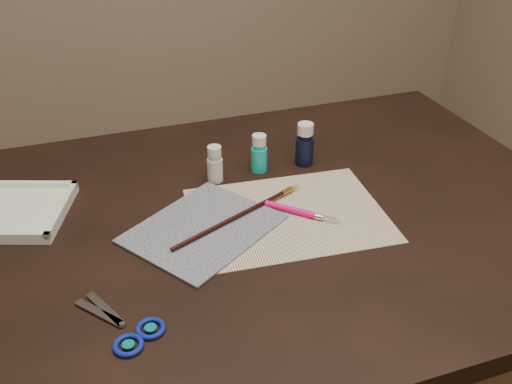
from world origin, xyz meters
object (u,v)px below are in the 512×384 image
object	(u,v)px
canvas	(203,228)
scissors	(112,322)
paint_bottle_navy	(305,144)
palette_tray	(16,210)
paint_bottle_white	(215,164)
paper	(288,215)
paint_bottle_cyan	(259,153)

from	to	relation	value
canvas	scissors	xyz separation A→B (m)	(-0.19, -0.19, 0.00)
paint_bottle_navy	palette_tray	size ratio (longest dim) A/B	0.52
paint_bottle_white	paint_bottle_navy	bearing A→B (deg)	2.03
paper	palette_tray	distance (m)	0.52
paint_bottle_cyan	palette_tray	distance (m)	0.50
paper	canvas	bearing A→B (deg)	178.21
paint_bottle_cyan	scissors	world-z (taller)	paint_bottle_cyan
canvas	paint_bottle_navy	distance (m)	0.33
paint_bottle_white	paint_bottle_cyan	bearing A→B (deg)	6.39
paint_bottle_white	palette_tray	bearing A→B (deg)	-179.51
paint_bottle_cyan	palette_tray	bearing A→B (deg)	-178.30
canvas	paint_bottle_white	size ratio (longest dim) A/B	3.22
canvas	paint_bottle_white	world-z (taller)	paint_bottle_white
canvas	paint_bottle_navy	world-z (taller)	paint_bottle_navy
paint_bottle_cyan	paint_bottle_navy	xyz separation A→B (m)	(0.10, -0.00, 0.01)
palette_tray	paper	bearing A→B (deg)	-18.90
paint_bottle_white	scissors	bearing A→B (deg)	-125.89
paint_bottle_cyan	paint_bottle_navy	size ratio (longest dim) A/B	0.87
paint_bottle_white	paint_bottle_cyan	size ratio (longest dim) A/B	0.95
paint_bottle_cyan	paint_bottle_navy	bearing A→B (deg)	-2.23
canvas	paint_bottle_cyan	size ratio (longest dim) A/B	3.06
paint_bottle_white	scissors	world-z (taller)	paint_bottle_white
paint_bottle_navy	paper	bearing A→B (deg)	-121.46
paint_bottle_navy	scissors	distance (m)	0.59
scissors	paint_bottle_cyan	bearing A→B (deg)	-83.32
paper	scissors	world-z (taller)	scissors
paint_bottle_white	scissors	xyz separation A→B (m)	(-0.26, -0.36, -0.04)
paper	paint_bottle_white	size ratio (longest dim) A/B	4.58
canvas	palette_tray	size ratio (longest dim) A/B	1.38
paint_bottle_white	paint_bottle_cyan	xyz separation A→B (m)	(0.10, 0.01, 0.00)
scissors	palette_tray	size ratio (longest dim) A/B	0.92
canvas	paint_bottle_navy	size ratio (longest dim) A/B	2.66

